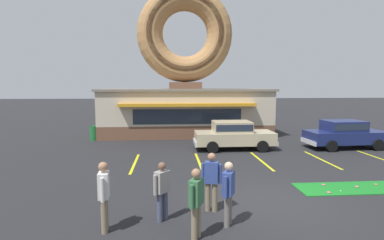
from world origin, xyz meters
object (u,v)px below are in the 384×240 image
golf_ball (341,191)px  car_navy (345,133)px  pedestrian_leather_jacket_man (211,179)px  pedestrian_hooded_kid (228,191)px  trash_bin (94,133)px  pedestrian_blue_sweater_man (104,193)px  pedestrian_beanie_man (196,200)px  pedestrian_clipboard_woman (162,189)px  car_champagne (233,134)px

golf_ball → car_navy: car_navy is taller
car_navy → pedestrian_leather_jacket_man: (-8.90, -8.13, 0.07)m
pedestrian_hooded_kid → trash_bin: pedestrian_hooded_kid is taller
car_navy → pedestrian_blue_sweater_man: (-11.68, -9.13, 0.10)m
car_navy → pedestrian_beanie_man: bearing=-134.5°
pedestrian_leather_jacket_man → pedestrian_clipboard_woman: bearing=-160.1°
car_navy → pedestrian_hooded_kid: bearing=-133.6°
pedestrian_blue_sweater_man → trash_bin: (-3.34, 12.82, -0.48)m
pedestrian_leather_jacket_man → trash_bin: size_ratio=1.74×
pedestrian_blue_sweater_man → pedestrian_clipboard_woman: bearing=19.7°
pedestrian_leather_jacket_man → trash_bin: 13.31m
car_champagne → pedestrian_beanie_man: bearing=-107.1°
car_champagne → golf_ball: bearing=-73.3°
trash_bin → pedestrian_leather_jacket_man: bearing=-62.7°
car_navy → pedestrian_blue_sweater_man: pedestrian_blue_sweater_man is taller
pedestrian_hooded_kid → pedestrian_beanie_man: size_ratio=0.99×
golf_ball → pedestrian_blue_sweater_man: (-7.35, -2.17, 0.93)m
pedestrian_hooded_kid → pedestrian_clipboard_woman: bearing=166.1°
trash_bin → pedestrian_beanie_man: bearing=-67.5°
car_navy → pedestrian_blue_sweater_man: bearing=-142.0°
car_navy → trash_bin: (-15.01, 3.69, -0.37)m
golf_ball → pedestrian_hooded_kid: (-4.27, -2.09, 0.87)m
pedestrian_blue_sweater_man → pedestrian_leather_jacket_man: size_ratio=1.03×
car_navy → pedestrian_clipboard_woman: bearing=-140.0°
car_navy → car_champagne: same height
pedestrian_hooded_kid → trash_bin: size_ratio=1.71×
trash_bin → pedestrian_blue_sweater_man: bearing=-75.4°
golf_ball → pedestrian_blue_sweater_man: 7.71m
pedestrian_clipboard_woman → trash_bin: bearing=111.0°
golf_ball → pedestrian_leather_jacket_man: size_ratio=0.02×
pedestrian_beanie_man → trash_bin: bearing=112.5°
pedestrian_clipboard_woman → pedestrian_beanie_man: bearing=-51.9°
car_champagne → pedestrian_blue_sweater_man: size_ratio=2.61×
pedestrian_beanie_man → pedestrian_leather_jacket_man: bearing=69.2°
pedestrian_blue_sweater_man → pedestrian_clipboard_woman: 1.49m
golf_ball → pedestrian_beanie_man: 5.87m
pedestrian_beanie_man → pedestrian_hooded_kid: bearing=34.5°
pedestrian_blue_sweater_man → trash_bin: pedestrian_blue_sweater_man is taller
pedestrian_leather_jacket_man → pedestrian_beanie_man: bearing=-110.8°
golf_ball → car_navy: (4.33, 6.96, 0.82)m
car_champagne → pedestrian_hooded_kid: 9.45m
pedestrian_blue_sweater_man → pedestrian_leather_jacket_man: pedestrian_blue_sweater_man is taller
pedestrian_blue_sweater_man → pedestrian_hooded_kid: (3.08, 0.08, -0.05)m
car_champagne → pedestrian_clipboard_woman: 9.58m
pedestrian_leather_jacket_man → pedestrian_hooded_kid: bearing=-71.8°
car_champagne → pedestrian_beanie_man: 10.27m
car_champagne → pedestrian_leather_jacket_man: pedestrian_leather_jacket_man is taller
trash_bin → pedestrian_clipboard_woman: bearing=-69.0°
car_champagne → trash_bin: car_champagne is taller
golf_ball → car_champagne: size_ratio=0.01×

